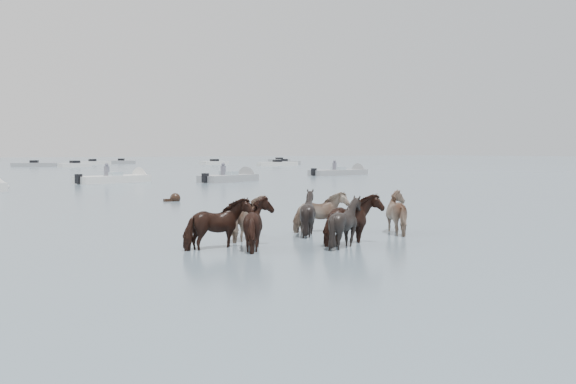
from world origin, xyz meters
TOP-DOWN VIEW (x-y plane):
  - ground at (0.00, 0.00)m, footprint 400.00×400.00m
  - pony_herd at (0.88, -0.13)m, footprint 6.58×3.46m
  - swimming_pony at (2.38, 12.81)m, footprint 0.72×0.44m
  - motorboat_c at (5.20, 29.81)m, footprint 5.81×3.41m
  - motorboat_d at (12.34, 27.19)m, footprint 5.34×3.54m
  - motorboat_e at (25.68, 32.71)m, footprint 6.43×2.54m

SIDE VIEW (x-z plane):
  - ground at x=0.00m, z-range 0.00..0.00m
  - swimming_pony at x=2.38m, z-range -0.12..0.32m
  - motorboat_e at x=25.68m, z-range -0.74..1.18m
  - motorboat_c at x=5.20m, z-range -0.73..1.19m
  - motorboat_d at x=12.34m, z-range -0.73..1.19m
  - pony_herd at x=0.88m, z-range -0.19..1.13m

